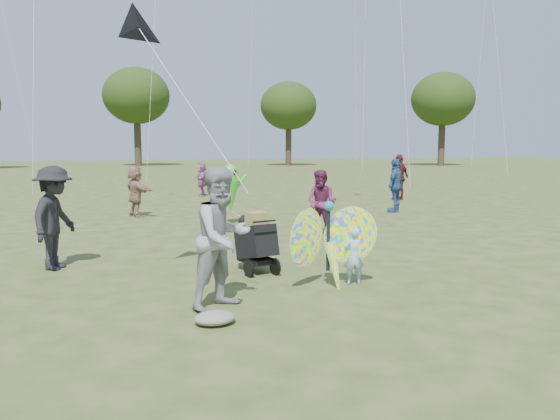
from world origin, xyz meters
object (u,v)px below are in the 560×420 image
(crowd_c, at_px, (396,185))
(crowd_d, at_px, (136,191))
(crowd_j, at_px, (202,179))
(crowd_e, at_px, (322,203))
(child_girl, at_px, (354,256))
(jogging_stroller, at_px, (255,238))
(crowd_b, at_px, (54,218))
(crowd_h, at_px, (400,177))
(butterfly_kite, at_px, (331,246))
(adult_man, at_px, (223,238))
(alien_kite, at_px, (230,191))

(crowd_c, height_order, crowd_d, crowd_c)
(crowd_c, relative_size, crowd_j, 1.19)
(crowd_c, relative_size, crowd_e, 1.10)
(crowd_c, bearing_deg, child_girl, 16.56)
(child_girl, bearing_deg, jogging_stroller, -39.90)
(crowd_b, height_order, crowd_h, crowd_b)
(child_girl, relative_size, crowd_j, 0.61)
(crowd_e, height_order, butterfly_kite, crowd_e)
(crowd_j, bearing_deg, crowd_h, 65.65)
(adult_man, distance_m, crowd_e, 6.39)
(crowd_b, relative_size, butterfly_kite, 1.09)
(crowd_e, distance_m, crowd_h, 9.86)
(child_girl, relative_size, crowd_d, 0.58)
(jogging_stroller, xyz_separation_m, alien_kite, (1.05, 5.90, 0.36))
(crowd_d, bearing_deg, crowd_h, -99.76)
(crowd_d, bearing_deg, child_girl, 175.16)
(crowd_c, relative_size, butterfly_kite, 1.05)
(crowd_e, height_order, crowd_h, crowd_h)
(crowd_b, bearing_deg, alien_kite, -19.61)
(child_girl, relative_size, crowd_h, 0.50)
(crowd_h, xyz_separation_m, crowd_j, (-7.40, 4.55, -0.18))
(crowd_d, distance_m, crowd_j, 7.23)
(crowd_b, xyz_separation_m, alien_kite, (4.45, 4.50, 0.02))
(child_girl, distance_m, butterfly_kite, 0.46)
(crowd_h, height_order, butterfly_kite, crowd_h)
(crowd_c, relative_size, crowd_h, 0.97)
(crowd_c, xyz_separation_m, crowd_j, (-5.01, 8.15, -0.15))
(jogging_stroller, distance_m, alien_kite, 6.01)
(child_girl, distance_m, alien_kite, 7.37)
(crowd_d, distance_m, crowd_e, 6.76)
(child_girl, bearing_deg, crowd_e, -97.96)
(child_girl, xyz_separation_m, crowd_c, (5.81, 8.26, 0.44))
(adult_man, distance_m, crowd_c, 11.95)
(crowd_b, relative_size, crowd_e, 1.14)
(crowd_h, bearing_deg, alien_kite, 4.23)
(crowd_b, bearing_deg, butterfly_kite, -99.18)
(crowd_c, distance_m, crowd_e, 5.65)
(jogging_stroller, xyz_separation_m, butterfly_kite, (0.81, -1.46, 0.06))
(child_girl, height_order, alien_kite, alien_kite)
(crowd_c, height_order, butterfly_kite, crowd_c)
(crowd_e, bearing_deg, crowd_h, 94.58)
(child_girl, distance_m, crowd_e, 4.88)
(adult_man, xyz_separation_m, crowd_c, (8.11, 8.77, -0.07))
(butterfly_kite, distance_m, alien_kite, 7.38)
(butterfly_kite, bearing_deg, crowd_h, 54.00)
(crowd_c, height_order, jogging_stroller, crowd_c)
(adult_man, relative_size, crowd_h, 1.04)
(jogging_stroller, height_order, butterfly_kite, butterfly_kite)
(adult_man, bearing_deg, alien_kite, 46.82)
(crowd_e, xyz_separation_m, butterfly_kite, (-1.90, -4.66, -0.16))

